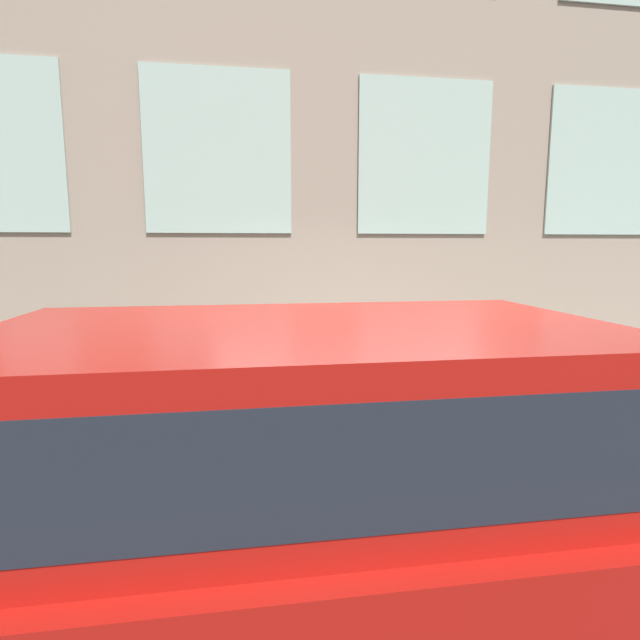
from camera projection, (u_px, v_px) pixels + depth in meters
name	position (u px, v px, depth m)	size (l,w,h in m)	color
ground_plane	(374.00, 511.00, 3.99)	(80.00, 80.00, 0.00)	#2D2D30
sidewalk	(344.00, 443.00, 5.17)	(2.44, 60.00, 0.15)	gray
fire_hydrant	(303.00, 417.00, 4.46)	(0.30, 0.42, 0.85)	gold
person	(336.00, 379.00, 4.76)	(0.28, 0.19, 1.16)	#998466
parked_truck_red_near	(294.00, 468.00, 2.51)	(1.93, 4.79, 1.73)	black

